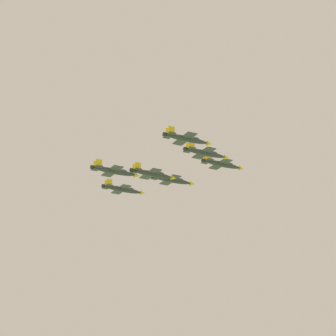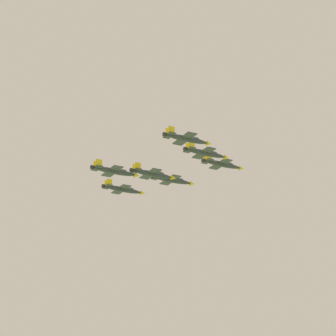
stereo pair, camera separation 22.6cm
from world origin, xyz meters
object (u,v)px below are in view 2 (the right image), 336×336
object	(u,v)px
jet_lead	(222,164)
jet_right_wingman	(206,153)
jet_right_outer	(187,139)
jet_trailing	(114,171)
jet_left_wingman	(172,180)
jet_slot_rear	(152,174)
jet_left_outer	(123,189)

from	to	relation	value
jet_lead	jet_right_wingman	size ratio (longest dim) A/B	1.00
jet_right_outer	jet_trailing	bearing A→B (deg)	120.93
jet_left_wingman	jet_slot_rear	size ratio (longest dim) A/B	1.03
jet_trailing	jet_slot_rear	bearing A→B (deg)	-0.62
jet_left_outer	jet_lead	bearing A→B (deg)	-41.27
jet_left_outer	jet_left_wingman	bearing A→B (deg)	-41.27
jet_left_wingman	jet_left_outer	size ratio (longest dim) A/B	1.03
jet_left_outer	jet_trailing	xyz separation A→B (m)	(-4.49, -27.47, -3.59)
jet_right_outer	jet_slot_rear	world-z (taller)	jet_right_outer
jet_left_wingman	jet_slot_rear	xyz separation A→B (m)	(-8.83, -16.29, -4.21)
jet_right_wingman	jet_left_outer	world-z (taller)	jet_right_wingman
jet_right_wingman	jet_left_outer	bearing A→B (deg)	111.29
jet_right_outer	jet_right_wingman	bearing A→B (deg)	40.83
jet_lead	jet_left_outer	xyz separation A→B (m)	(-34.99, 12.17, -6.81)
jet_right_wingman	jet_right_outer	xyz separation A→B (m)	(-8.83, -16.29, -2.27)
jet_slot_rear	jet_trailing	size ratio (longest dim) A/B	0.99
jet_right_wingman	jet_right_outer	world-z (taller)	jet_right_wingman
jet_right_outer	jet_trailing	xyz separation A→B (m)	(-21.83, 17.28, -5.33)
jet_left_wingman	jet_right_outer	bearing A→B (deg)	-111.16
jet_right_wingman	jet_slot_rear	distance (m)	19.48
jet_slot_rear	jet_left_outer	bearing A→B (deg)	89.59
jet_right_wingman	jet_slot_rear	world-z (taller)	jet_right_wingman
jet_left_outer	jet_right_outer	xyz separation A→B (m)	(17.34, -44.75, 1.74)
jet_lead	jet_trailing	size ratio (longest dim) A/B	1.00
jet_right_wingman	jet_trailing	distance (m)	31.60
jet_lead	jet_left_outer	size ratio (longest dim) A/B	1.02
jet_right_outer	jet_slot_rear	bearing A→B (deg)	90.46
jet_right_wingman	jet_slot_rear	xyz separation A→B (m)	(-17.50, 6.09, -6.01)
jet_right_outer	jet_slot_rear	xyz separation A→B (m)	(-8.67, 22.38, -3.74)
jet_trailing	jet_left_outer	bearing A→B (deg)	58.91
jet_left_outer	jet_right_outer	world-z (taller)	jet_right_outer
jet_left_wingman	jet_trailing	distance (m)	31.22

